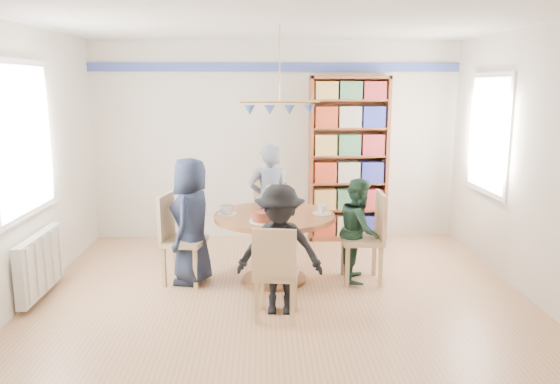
{
  "coord_description": "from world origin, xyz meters",
  "views": [
    {
      "loc": [
        -0.17,
        -5.01,
        2.12
      ],
      "look_at": [
        0.0,
        0.4,
        1.05
      ],
      "focal_mm": 35.0,
      "sensor_mm": 36.0,
      "label": 1
    }
  ],
  "objects_px": {
    "person_near": "(280,250)",
    "chair_right": "(370,233)",
    "person_far": "(269,201)",
    "radiator": "(40,264)",
    "chair_near": "(276,269)",
    "bookshelf": "(348,161)",
    "chair_left": "(177,234)",
    "person_left": "(191,221)",
    "dining_table": "(275,232)",
    "person_right": "(359,230)",
    "chair_far": "(272,210)"
  },
  "relations": [
    {
      "from": "person_near",
      "to": "chair_right",
      "type": "bearing_deg",
      "value": 43.31
    },
    {
      "from": "chair_right",
      "to": "person_far",
      "type": "distance_m",
      "value": 1.41
    },
    {
      "from": "radiator",
      "to": "chair_right",
      "type": "relative_size",
      "value": 1.01
    },
    {
      "from": "chair_near",
      "to": "bookshelf",
      "type": "bearing_deg",
      "value": 68.45
    },
    {
      "from": "radiator",
      "to": "chair_left",
      "type": "relative_size",
      "value": 1.03
    },
    {
      "from": "person_left",
      "to": "person_near",
      "type": "distance_m",
      "value": 1.25
    },
    {
      "from": "dining_table",
      "to": "chair_left",
      "type": "height_order",
      "value": "chair_left"
    },
    {
      "from": "person_right",
      "to": "radiator",
      "type": "bearing_deg",
      "value": 106.98
    },
    {
      "from": "chair_left",
      "to": "person_far",
      "type": "height_order",
      "value": "person_far"
    },
    {
      "from": "person_right",
      "to": "person_near",
      "type": "relative_size",
      "value": 0.92
    },
    {
      "from": "person_right",
      "to": "bookshelf",
      "type": "xyz_separation_m",
      "value": [
        0.12,
        1.65,
        0.53
      ]
    },
    {
      "from": "person_right",
      "to": "chair_far",
      "type": "bearing_deg",
      "value": 52.77
    },
    {
      "from": "chair_right",
      "to": "person_left",
      "type": "relative_size",
      "value": 0.72
    },
    {
      "from": "person_right",
      "to": "person_far",
      "type": "bearing_deg",
      "value": 58.94
    },
    {
      "from": "chair_left",
      "to": "chair_right",
      "type": "distance_m",
      "value": 2.08
    },
    {
      "from": "radiator",
      "to": "bookshelf",
      "type": "xyz_separation_m",
      "value": [
        3.41,
        2.04,
        0.75
      ]
    },
    {
      "from": "chair_right",
      "to": "chair_far",
      "type": "bearing_deg",
      "value": 134.43
    },
    {
      "from": "chair_left",
      "to": "chair_far",
      "type": "bearing_deg",
      "value": 44.08
    },
    {
      "from": "person_far",
      "to": "person_near",
      "type": "xyz_separation_m",
      "value": [
        0.08,
        -1.71,
        -0.09
      ]
    },
    {
      "from": "chair_left",
      "to": "bookshelf",
      "type": "relative_size",
      "value": 0.43
    },
    {
      "from": "chair_left",
      "to": "chair_far",
      "type": "xyz_separation_m",
      "value": [
        1.05,
        1.02,
        0.02
      ]
    },
    {
      "from": "chair_near",
      "to": "person_near",
      "type": "height_order",
      "value": "person_near"
    },
    {
      "from": "dining_table",
      "to": "chair_near",
      "type": "height_order",
      "value": "chair_near"
    },
    {
      "from": "dining_table",
      "to": "person_right",
      "type": "relative_size",
      "value": 1.15
    },
    {
      "from": "chair_near",
      "to": "person_left",
      "type": "bearing_deg",
      "value": 130.58
    },
    {
      "from": "chair_left",
      "to": "dining_table",
      "type": "bearing_deg",
      "value": 0.07
    },
    {
      "from": "chair_near",
      "to": "person_near",
      "type": "relative_size",
      "value": 0.72
    },
    {
      "from": "chair_far",
      "to": "person_left",
      "type": "bearing_deg",
      "value": -131.04
    },
    {
      "from": "radiator",
      "to": "bookshelf",
      "type": "height_order",
      "value": "bookshelf"
    },
    {
      "from": "chair_near",
      "to": "bookshelf",
      "type": "height_order",
      "value": "bookshelf"
    },
    {
      "from": "chair_near",
      "to": "person_far",
      "type": "height_order",
      "value": "person_far"
    },
    {
      "from": "dining_table",
      "to": "person_far",
      "type": "relative_size",
      "value": 0.92
    },
    {
      "from": "radiator",
      "to": "person_left",
      "type": "bearing_deg",
      "value": 14.63
    },
    {
      "from": "chair_right",
      "to": "person_right",
      "type": "bearing_deg",
      "value": 156.14
    },
    {
      "from": "dining_table",
      "to": "chair_near",
      "type": "relative_size",
      "value": 1.46
    },
    {
      "from": "person_left",
      "to": "bookshelf",
      "type": "height_order",
      "value": "bookshelf"
    },
    {
      "from": "chair_right",
      "to": "chair_far",
      "type": "relative_size",
      "value": 0.98
    },
    {
      "from": "chair_far",
      "to": "bookshelf",
      "type": "relative_size",
      "value": 0.45
    },
    {
      "from": "chair_right",
      "to": "chair_far",
      "type": "height_order",
      "value": "chair_far"
    },
    {
      "from": "dining_table",
      "to": "chair_right",
      "type": "distance_m",
      "value": 1.03
    },
    {
      "from": "chair_left",
      "to": "person_near",
      "type": "xyz_separation_m",
      "value": [
        1.08,
        -0.85,
        0.08
      ]
    },
    {
      "from": "chair_near",
      "to": "person_near",
      "type": "bearing_deg",
      "value": 76.05
    },
    {
      "from": "chair_left",
      "to": "person_near",
      "type": "distance_m",
      "value": 1.38
    },
    {
      "from": "chair_right",
      "to": "chair_near",
      "type": "bearing_deg",
      "value": -136.5
    },
    {
      "from": "chair_near",
      "to": "person_far",
      "type": "distance_m",
      "value": 1.9
    },
    {
      "from": "person_near",
      "to": "bookshelf",
      "type": "xyz_separation_m",
      "value": [
        1.02,
        2.51,
        0.48
      ]
    },
    {
      "from": "radiator",
      "to": "chair_left",
      "type": "bearing_deg",
      "value": 16.46
    },
    {
      "from": "radiator",
      "to": "chair_far",
      "type": "distance_m",
      "value": 2.76
    },
    {
      "from": "radiator",
      "to": "dining_table",
      "type": "bearing_deg",
      "value": 9.34
    },
    {
      "from": "person_left",
      "to": "bookshelf",
      "type": "bearing_deg",
      "value": 141.34
    }
  ]
}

